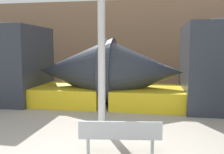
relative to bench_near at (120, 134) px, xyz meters
The scene contains 3 objects.
station_wall 10.09m from the bench_near, 90.75° to the left, with size 56.00×0.20×5.00m, color #937051.
bench_near is the anchor object (origin of this frame).
support_column_near 2.61m from the bench_near, 111.75° to the left, with size 0.21×0.21×3.90m, color silver.
Camera 1 is at (0.77, -3.80, 2.22)m, focal length 40.00 mm.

